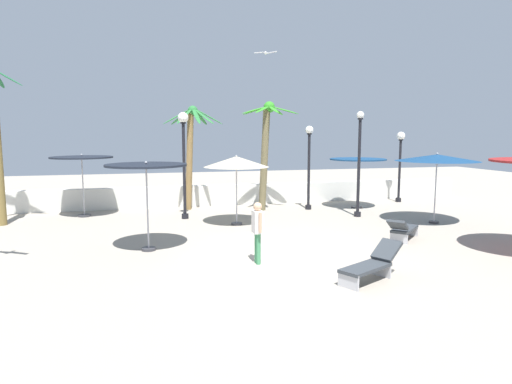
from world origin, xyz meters
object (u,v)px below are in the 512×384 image
(patio_umbrella_2, at_px, (146,169))
(patio_umbrella_5, at_px, (82,161))
(guest_0, at_px, (258,227))
(lamp_post_1, at_px, (309,159))
(palm_tree_1, at_px, (266,141))
(lamp_post_0, at_px, (400,156))
(lounge_chair_1, at_px, (371,264))
(patio_umbrella_0, at_px, (358,162))
(lamp_post_3, at_px, (359,160))
(patio_umbrella_4, at_px, (437,158))
(seagull_0, at_px, (266,53))
(patio_umbrella_1, at_px, (236,162))
(lounge_chair_0, at_px, (403,228))
(palm_tree_0, at_px, (191,143))
(lamp_post_2, at_px, (184,149))

(patio_umbrella_2, height_order, patio_umbrella_5, patio_umbrella_2)
(guest_0, bearing_deg, lamp_post_1, 60.25)
(palm_tree_1, relative_size, lamp_post_0, 1.38)
(patio_umbrella_2, bearing_deg, patio_umbrella_5, 111.63)
(patio_umbrella_5, distance_m, lounge_chair_1, 12.91)
(patio_umbrella_0, height_order, lamp_post_0, lamp_post_0)
(palm_tree_1, bearing_deg, lamp_post_0, 5.37)
(lamp_post_3, relative_size, lounge_chair_1, 2.25)
(lounge_chair_1, bearing_deg, lamp_post_0, 55.31)
(patio_umbrella_4, distance_m, seagull_0, 8.19)
(patio_umbrella_1, distance_m, lamp_post_0, 9.78)
(lounge_chair_0, bearing_deg, lamp_post_0, 58.85)
(lamp_post_3, relative_size, guest_0, 2.63)
(palm_tree_1, bearing_deg, palm_tree_0, 162.64)
(lamp_post_3, bearing_deg, patio_umbrella_2, -158.18)
(patio_umbrella_0, height_order, patio_umbrella_2, patio_umbrella_2)
(patio_umbrella_2, distance_m, lamp_post_0, 14.03)
(patio_umbrella_1, xyz_separation_m, patio_umbrella_2, (-3.30, -3.00, 0.03))
(patio_umbrella_0, bearing_deg, lamp_post_1, 174.79)
(patio_umbrella_5, relative_size, lamp_post_3, 0.60)
(patio_umbrella_2, xyz_separation_m, patio_umbrella_4, (10.71, 1.41, 0.10))
(lamp_post_0, distance_m, lounge_chair_0, 8.83)
(patio_umbrella_1, height_order, patio_umbrella_2, patio_umbrella_1)
(patio_umbrella_2, bearing_deg, lounge_chair_1, -39.14)
(patio_umbrella_5, relative_size, lounge_chair_0, 1.49)
(patio_umbrella_5, height_order, palm_tree_0, palm_tree_0)
(lamp_post_0, relative_size, lounge_chair_0, 2.01)
(patio_umbrella_4, distance_m, lamp_post_1, 5.48)
(patio_umbrella_2, height_order, lounge_chair_1, patio_umbrella_2)
(palm_tree_0, height_order, seagull_0, seagull_0)
(palm_tree_1, xyz_separation_m, lamp_post_0, (7.13, 0.67, -0.80))
(guest_0, bearing_deg, lounge_chair_1, -41.50)
(lamp_post_1, bearing_deg, lamp_post_0, 10.57)
(lounge_chair_0, bearing_deg, lamp_post_2, 139.10)
(patio_umbrella_2, bearing_deg, lamp_post_2, 72.09)
(patio_umbrella_1, relative_size, seagull_0, 2.73)
(patio_umbrella_4, bearing_deg, lamp_post_3, 137.77)
(patio_umbrella_0, bearing_deg, patio_umbrella_2, -150.40)
(palm_tree_0, bearing_deg, lounge_chair_1, -74.89)
(palm_tree_0, bearing_deg, patio_umbrella_2, -106.55)
(patio_umbrella_1, bearing_deg, patio_umbrella_5, 150.62)
(lamp_post_2, distance_m, lounge_chair_0, 8.81)
(palm_tree_1, relative_size, lamp_post_3, 1.12)
(lounge_chair_1, bearing_deg, lounge_chair_0, 48.34)
(palm_tree_1, relative_size, guest_0, 2.94)
(patio_umbrella_2, xyz_separation_m, palm_tree_0, (2.05, 6.91, 0.62))
(patio_umbrella_0, distance_m, patio_umbrella_1, 6.64)
(patio_umbrella_4, xyz_separation_m, lamp_post_1, (-3.53, 4.19, -0.22))
(patio_umbrella_5, relative_size, seagull_0, 2.70)
(patio_umbrella_1, relative_size, lamp_post_1, 0.70)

